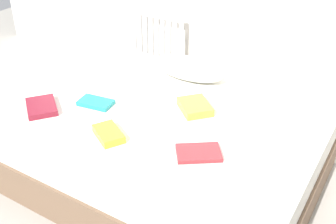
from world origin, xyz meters
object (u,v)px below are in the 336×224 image
(bed, at_px, (164,145))
(textbook_white, at_px, (241,137))
(textbook_yellow, at_px, (108,134))
(radiator, at_px, (157,42))
(pillow, at_px, (189,68))
(textbook_teal, at_px, (96,103))
(textbook_red, at_px, (199,153))
(textbook_maroon, at_px, (41,107))
(textbook_lime, at_px, (195,107))

(bed, xyz_separation_m, textbook_white, (0.53, -0.01, 0.27))
(bed, bearing_deg, textbook_yellow, -108.28)
(radiator, bearing_deg, pillow, -43.35)
(textbook_teal, height_order, textbook_yellow, textbook_yellow)
(textbook_red, distance_m, textbook_white, 0.30)
(pillow, bearing_deg, textbook_maroon, -123.15)
(textbook_white, height_order, textbook_yellow, textbook_yellow)
(textbook_red, distance_m, textbook_yellow, 0.54)
(pillow, bearing_deg, radiator, 136.65)
(pillow, height_order, textbook_white, pillow)
(textbook_lime, distance_m, textbook_teal, 0.66)
(radiator, bearing_deg, textbook_teal, -74.08)
(textbook_maroon, height_order, textbook_lime, textbook_lime)
(bed, xyz_separation_m, textbook_red, (0.40, -0.28, 0.27))
(textbook_yellow, bearing_deg, textbook_lime, 92.06)
(textbook_red, relative_size, textbook_maroon, 0.98)
(textbook_yellow, bearing_deg, bed, 101.92)
(textbook_maroon, distance_m, textbook_lime, 1.00)
(radiator, xyz_separation_m, textbook_teal, (0.38, -1.35, 0.11))
(textbook_yellow, bearing_deg, radiator, 143.67)
(bed, bearing_deg, textbook_red, -34.73)
(textbook_red, distance_m, textbook_teal, 0.85)
(textbook_white, distance_m, textbook_lime, 0.41)
(textbook_maroon, height_order, textbook_yellow, textbook_yellow)
(radiator, xyz_separation_m, textbook_yellow, (0.70, -1.60, 0.12))
(textbook_yellow, bearing_deg, pillow, 118.99)
(radiator, relative_size, pillow, 1.00)
(textbook_yellow, bearing_deg, textbook_red, 43.55)
(pillow, height_order, textbook_red, pillow)
(bed, bearing_deg, textbook_lime, 41.04)
(textbook_red, xyz_separation_m, textbook_maroon, (-1.10, -0.10, 0.01))
(textbook_white, bearing_deg, textbook_red, -111.40)
(pillow, xyz_separation_m, textbook_yellow, (-0.02, -0.93, -0.05))
(bed, relative_size, textbook_yellow, 9.38)
(textbook_red, bearing_deg, textbook_teal, 135.72)
(textbook_white, height_order, textbook_lime, textbook_lime)
(radiator, height_order, textbook_teal, radiator)
(textbook_red, distance_m, textbook_maroon, 1.11)
(pillow, relative_size, textbook_red, 2.33)
(radiator, xyz_separation_m, textbook_red, (1.22, -1.48, 0.11))
(pillow, xyz_separation_m, textbook_red, (0.51, -0.80, -0.06))
(pillow, xyz_separation_m, textbook_lime, (0.27, -0.39, -0.05))
(textbook_white, bearing_deg, textbook_teal, -166.27)
(textbook_teal, distance_m, textbook_yellow, 0.40)
(textbook_white, relative_size, textbook_maroon, 0.71)
(radiator, bearing_deg, textbook_maroon, -85.53)
(bed, height_order, radiator, radiator)
(radiator, bearing_deg, textbook_red, -50.30)
(textbook_yellow, bearing_deg, textbook_maroon, -151.92)
(textbook_teal, bearing_deg, bed, 9.87)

